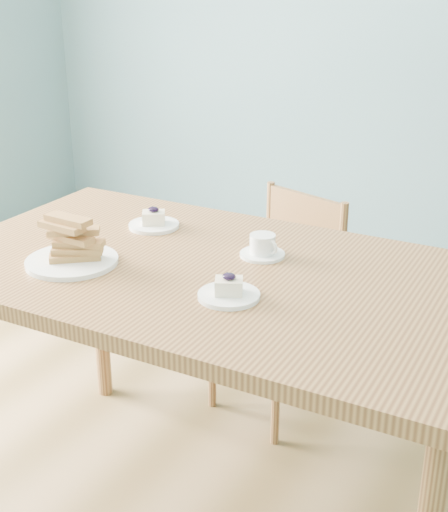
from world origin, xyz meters
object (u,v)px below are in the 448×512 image
Objects in this scene: cheesecake_plate_far at (154,222)px; biscotti_plate at (71,248)px; coffee_cup at (263,247)px; dining_table at (212,295)px; dining_chair at (280,305)px; cheesecake_plate_near at (229,291)px.

biscotti_plate reaches higher than cheesecake_plate_far.
dining_table is at bearing -101.64° from coffee_cup.
dining_chair is at bearing 72.60° from biscotti_plate.
coffee_cup is (0.40, -0.04, 0.01)m from cheesecake_plate_far.
cheesecake_plate_near is (0.23, -0.77, 0.42)m from dining_chair.
dining_chair reaches higher than dining_table.
dining_table is at bearing -65.91° from dining_chair.
cheesecake_plate_far reaches higher than dining_table.
dining_table is 12.42× the size of coffee_cup.
cheesecake_plate_far is 0.41m from coffee_cup.
dining_table is 0.20m from coffee_cup.
cheesecake_plate_far reaches higher than dining_chair.
dining_chair is 0.91m from cheesecake_plate_near.
coffee_cup is 0.50× the size of biscotti_plate.
biscotti_plate is (-0.43, -0.31, 0.02)m from coffee_cup.
biscotti_plate reaches higher than dining_table.
dining_table is 0.71m from dining_chair.
dining_chair is 6.56× the size of coffee_cup.
biscotti_plate is (-0.02, -0.35, 0.03)m from cheesecake_plate_far.
cheesecake_plate_far is 0.36m from biscotti_plate.
cheesecake_plate_far is (-0.32, 0.18, 0.10)m from dining_table.
dining_table is 1.89× the size of dining_chair.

